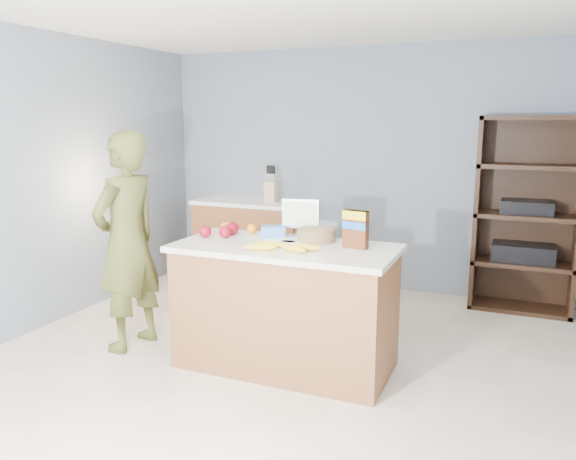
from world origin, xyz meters
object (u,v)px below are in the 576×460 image
at_px(shelving_unit, 526,218).
at_px(tv, 301,215).
at_px(counter_peninsula, 285,311).
at_px(person, 127,242).
at_px(cereal_box, 356,226).

bearing_deg(shelving_unit, tv, -132.51).
height_order(counter_peninsula, person, person).
xyz_separation_m(shelving_unit, cereal_box, (-1.07, -1.95, 0.19)).
height_order(shelving_unit, person, shelving_unit).
bearing_deg(counter_peninsula, tv, 93.12).
xyz_separation_m(counter_peninsula, person, (-1.26, -0.14, 0.43)).
relative_size(counter_peninsula, person, 0.92).
bearing_deg(shelving_unit, cereal_box, -118.88).
bearing_deg(cereal_box, tv, 154.74).
distance_m(person, tv, 1.35).
xyz_separation_m(counter_peninsula, cereal_box, (0.48, 0.10, 0.64)).
height_order(shelving_unit, cereal_box, shelving_unit).
bearing_deg(counter_peninsula, cereal_box, 12.28).
xyz_separation_m(counter_peninsula, shelving_unit, (1.55, 2.05, 0.45)).
xyz_separation_m(shelving_unit, tv, (-1.57, -1.71, 0.19)).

